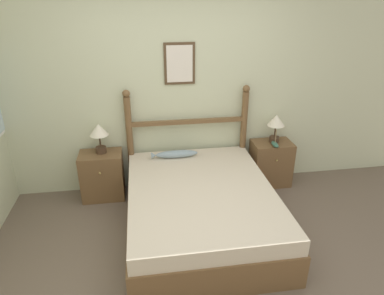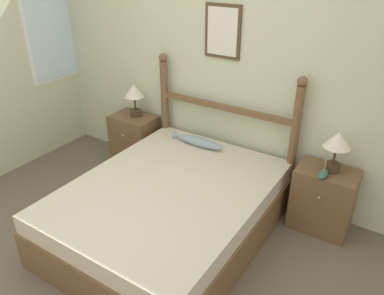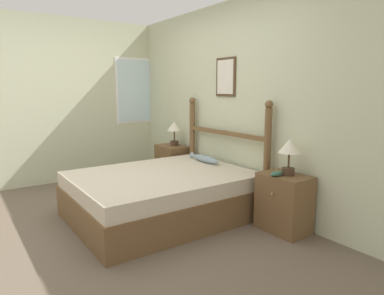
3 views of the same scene
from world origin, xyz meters
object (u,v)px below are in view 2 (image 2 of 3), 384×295
(table_lamp_left, at_px, (134,94))
(fish_pillow, at_px, (198,141))
(nightstand_left, at_px, (135,140))
(model_boat, at_px, (323,173))
(table_lamp_right, at_px, (337,144))
(nightstand_right, at_px, (323,200))
(bed, at_px, (170,210))

(table_lamp_left, bearing_deg, fish_pillow, -5.86)
(nightstand_left, height_order, model_boat, model_boat)
(table_lamp_right, xyz_separation_m, fish_pillow, (-1.31, -0.08, -0.31))
(nightstand_left, height_order, table_lamp_left, table_lamp_left)
(table_lamp_right, bearing_deg, nightstand_right, -141.44)
(table_lamp_left, distance_m, table_lamp_right, 2.20)
(nightstand_right, distance_m, table_lamp_right, 0.56)
(nightstand_left, distance_m, table_lamp_right, 2.29)
(bed, bearing_deg, table_lamp_right, 36.90)
(table_lamp_left, bearing_deg, model_boat, -3.79)
(bed, bearing_deg, model_boat, 33.33)
(fish_pillow, bearing_deg, table_lamp_right, 3.42)
(nightstand_left, distance_m, table_lamp_left, 0.56)
(nightstand_right, bearing_deg, nightstand_left, 180.00)
(fish_pillow, bearing_deg, bed, -76.38)
(nightstand_left, relative_size, table_lamp_right, 1.62)
(nightstand_right, xyz_separation_m, table_lamp_left, (-2.18, 0.03, 0.56))
(bed, xyz_separation_m, nightstand_right, (1.10, 0.82, 0.05))
(bed, distance_m, table_lamp_left, 1.51)
(table_lamp_right, relative_size, fish_pillow, 0.65)
(model_boat, bearing_deg, table_lamp_left, 176.21)
(bed, relative_size, model_boat, 8.95)
(nightstand_left, bearing_deg, model_boat, -2.94)
(table_lamp_right, bearing_deg, table_lamp_left, 179.63)
(bed, relative_size, fish_pillow, 3.43)
(table_lamp_left, bearing_deg, bed, -38.32)
(nightstand_right, bearing_deg, fish_pillow, -177.29)
(model_boat, bearing_deg, nightstand_right, 81.78)
(table_lamp_left, bearing_deg, nightstand_right, -0.82)
(bed, distance_m, model_boat, 1.35)
(nightstand_left, xyz_separation_m, nightstand_right, (2.20, 0.00, 0.00))
(bed, xyz_separation_m, nightstand_left, (-1.10, 0.82, 0.05))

